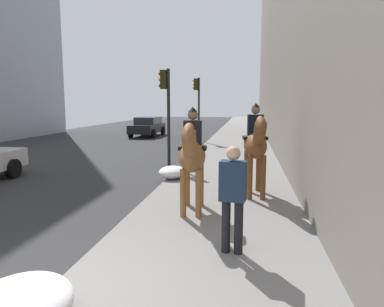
{
  "coord_description": "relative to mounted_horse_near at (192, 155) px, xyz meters",
  "views": [
    {
      "loc": [
        -3.48,
        -2.47,
        2.47
      ],
      "look_at": [
        4.0,
        -1.31,
        1.4
      ],
      "focal_mm": 33.48,
      "sensor_mm": 36.0,
      "label": 1
    }
  ],
  "objects": [
    {
      "name": "mounted_horse_far",
      "position": [
        1.59,
        -1.36,
        0.07
      ],
      "size": [
        2.15,
        0.71,
        2.35
      ],
      "rotation": [
        0.0,
        0.0,
        3.24
      ],
      "color": "brown",
      "rests_on": "sidewalk_slab"
    },
    {
      "name": "snow_pile_far",
      "position": [
        3.4,
        1.17,
        -1.07
      ],
      "size": [
        1.09,
        0.84,
        0.38
      ],
      "primitive_type": "ellipsoid",
      "color": "white",
      "rests_on": "sidewalk_slab"
    },
    {
      "name": "traffic_light_near_curb",
      "position": [
        5.89,
        1.91,
        1.14
      ],
      "size": [
        0.2,
        0.44,
        3.74
      ],
      "color": "black",
      "rests_on": "ground"
    },
    {
      "name": "traffic_light_far_curb",
      "position": [
        14.51,
        1.91,
        1.3
      ],
      "size": [
        0.2,
        0.44,
        4.0
      ],
      "color": "black",
      "rests_on": "ground"
    },
    {
      "name": "pedestrian_greeting",
      "position": [
        -2.04,
        -0.95,
        -0.28
      ],
      "size": [
        0.31,
        0.43,
        1.7
      ],
      "rotation": [
        0.0,
        0.0,
        -0.14
      ],
      "color": "black",
      "rests_on": "sidewalk_slab"
    },
    {
      "name": "car_near_lane",
      "position": [
        18.39,
        6.2,
        -0.61
      ],
      "size": [
        4.28,
        1.99,
        1.44
      ],
      "rotation": [
        0.0,
        0.0,
        3.12
      ],
      "color": "black",
      "rests_on": "ground"
    },
    {
      "name": "mounted_horse_near",
      "position": [
        0.0,
        0.0,
        0.0
      ],
      "size": [
        2.15,
        0.67,
        2.27
      ],
      "rotation": [
        0.0,
        0.0,
        3.22
      ],
      "color": "brown",
      "rests_on": "sidewalk_slab"
    }
  ]
}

